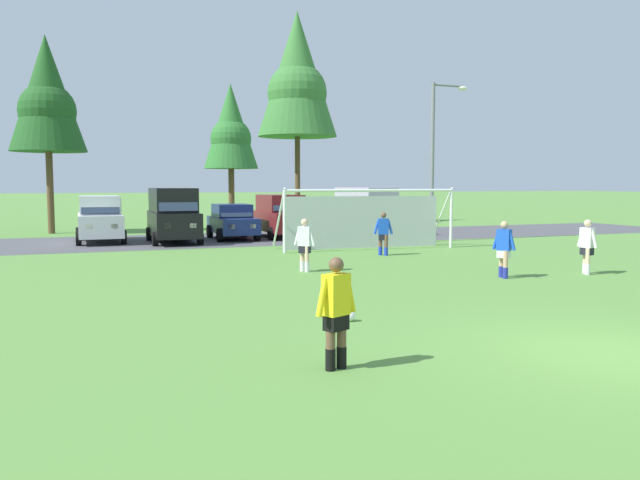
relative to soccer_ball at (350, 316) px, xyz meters
The scene contains 19 objects.
ground_plane 11.72m from the soccer_ball, 75.53° to the left, with size 400.00×400.00×0.00m, color #598C3D.
parking_lot_strip 19.81m from the soccer_ball, 81.50° to the left, with size 52.00×8.40×0.01m, color #4C4C51.
soccer_ball is the anchor object (origin of this frame).
soccer_goal 14.54m from the soccer_ball, 63.97° to the left, with size 7.52×2.36×2.57m.
referee 3.36m from the soccer_ball, 117.08° to the right, with size 0.73×0.38×1.64m.
player_striker_near 9.97m from the soccer_ball, 20.94° to the left, with size 0.31×0.75×1.64m.
player_midfield_center 7.29m from the soccer_ball, 77.40° to the left, with size 0.57×0.59×1.64m.
player_defender_far 11.92m from the soccer_ball, 60.26° to the left, with size 0.69×0.41×1.64m.
player_winger_left 7.56m from the soccer_ball, 30.42° to the left, with size 0.40×0.71×1.64m.
parked_car_slot_far_left 20.47m from the soccer_ball, 101.05° to the left, with size 2.15×4.61×2.16m.
parked_car_slot_left 18.78m from the soccer_ball, 92.27° to the left, with size 2.27×4.83×2.52m.
parked_car_slot_center_left 19.69m from the soccer_ball, 83.45° to the left, with size 2.09×4.23×1.72m.
parked_car_slot_center 20.40m from the soccer_ball, 76.31° to the left, with size 2.15×4.60×2.16m.
parked_car_slot_center_right 22.49m from the soccer_ball, 64.05° to the left, with size 2.38×4.89×2.52m.
parked_car_slot_right 22.93m from the soccer_ball, 60.88° to the left, with size 2.21×4.29×1.72m.
tree_left_edge 28.37m from the soccer_ball, 103.13° to the left, with size 4.03×4.03×10.74m.
tree_mid_left 28.05m from the soccer_ball, 81.67° to the left, with size 3.29×3.29×8.78m.
tree_center_back 32.46m from the soccer_ball, 72.93° to the left, with size 5.31×5.31×14.15m.
street_lamp 18.82m from the soccer_ball, 53.82° to the left, with size 2.00×0.32×7.40m.
Camera 1 is at (-7.89, -7.66, 2.67)m, focal length 35.86 mm.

